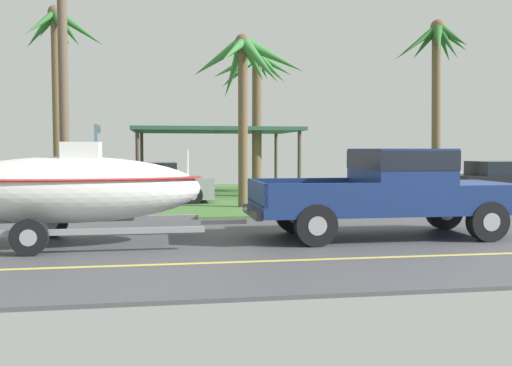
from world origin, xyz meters
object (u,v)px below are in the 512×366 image
parked_sedan_far (144,184)px  palm_tree_near_left (247,72)px  boat_on_trailer (67,189)px  parked_sedan_near (512,180)px  utility_pole (63,43)px  palm_tree_mid (253,82)px  pickup_truck_towing (398,188)px  palm_tree_near_right (58,52)px  palm_tree_far_left (437,60)px  carport_awning (215,132)px

parked_sedan_far → palm_tree_near_left: palm_tree_near_left is taller
boat_on_trailer → parked_sedan_far: bearing=81.8°
parked_sedan_near → utility_pole: bearing=-165.1°
utility_pole → palm_tree_mid: bearing=45.2°
palm_tree_mid → utility_pole: utility_pole is taller
pickup_truck_towing → palm_tree_near_left: bearing=110.3°
palm_tree_near_right → utility_pole: bearing=-79.6°
utility_pole → palm_tree_far_left: bearing=23.2°
pickup_truck_towing → utility_pole: utility_pole is taller
carport_awning → utility_pole: utility_pole is taller
palm_tree_far_left → utility_pole: utility_pole is taller
palm_tree_far_left → palm_tree_near_left: bearing=-156.3°
pickup_truck_towing → palm_tree_mid: size_ratio=0.99×
pickup_truck_towing → utility_pole: bearing=150.9°
palm_tree_near_right → carport_awning: bearing=4.3°
palm_tree_near_right → palm_tree_far_left: 14.37m
palm_tree_far_left → utility_pole: bearing=-156.8°
boat_on_trailer → carport_awning: 12.40m
palm_tree_mid → boat_on_trailer: bearing=-117.4°
parked_sedan_near → palm_tree_near_right: palm_tree_near_right is taller
pickup_truck_towing → parked_sedan_far: 9.79m
parked_sedan_near → parked_sedan_far: (-13.42, 0.00, -0.00)m
parked_sedan_near → carport_awning: bearing=161.6°
carport_awning → palm_tree_far_left: (8.40, -2.09, 2.74)m
carport_awning → parked_sedan_near: bearing=-18.4°
parked_sedan_near → palm_tree_near_left: (-10.25, -2.01, 3.48)m
palm_tree_far_left → utility_pole: 14.11m
parked_sedan_near → palm_tree_near_right: (-16.59, 3.12, 4.77)m
parked_sedan_far → palm_tree_near_right: (-3.17, 3.12, 4.77)m
parked_sedan_near → palm_tree_far_left: (-2.32, 1.47, 4.59)m
palm_tree_near_left → palm_tree_far_left: palm_tree_far_left is taller
boat_on_trailer → palm_tree_near_left: 8.11m
boat_on_trailer → carport_awning: size_ratio=0.97×
parked_sedan_near → utility_pole: 16.26m
boat_on_trailer → parked_sedan_near: size_ratio=1.32×
carport_awning → palm_tree_near_left: 5.83m
palm_tree_near_right → utility_pole: size_ratio=0.82×
palm_tree_near_right → palm_tree_near_left: bearing=-38.9°
palm_tree_near_left → boat_on_trailer: bearing=-125.4°
parked_sedan_near → utility_pole: utility_pole is taller
parked_sedan_near → palm_tree_mid: palm_tree_mid is taller
palm_tree_near_right → palm_tree_mid: palm_tree_near_right is taller
utility_pole → parked_sedan_far: bearing=65.6°
pickup_truck_towing → parked_sedan_near: bearing=45.5°
parked_sedan_far → utility_pole: bearing=-114.4°
parked_sedan_far → palm_tree_near_right: palm_tree_near_right is taller
palm_tree_far_left → palm_tree_near_right: bearing=173.4°
pickup_truck_towing → palm_tree_mid: palm_tree_mid is taller
carport_awning → pickup_truck_towing: bearing=-76.8°
palm_tree_near_left → palm_tree_near_right: palm_tree_near_right is taller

